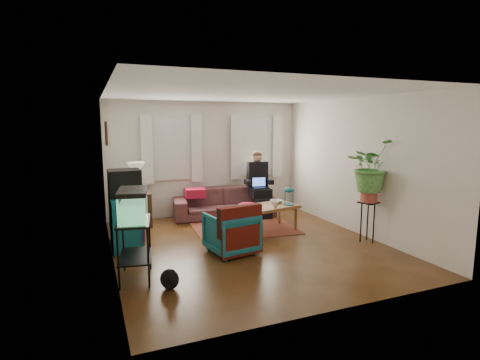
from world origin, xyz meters
name	(u,v)px	position (x,y,z in m)	size (l,w,h in m)	color
floor	(249,245)	(0.00, 0.00, 0.00)	(4.50, 5.00, 0.01)	#4F2B14
ceiling	(249,94)	(0.00, 0.00, 2.60)	(4.50, 5.00, 0.01)	white
wall_back	(206,159)	(0.00, 2.50, 1.30)	(4.50, 0.01, 2.60)	silver
wall_front	(339,199)	(0.00, -2.50, 1.30)	(4.50, 0.01, 2.60)	silver
wall_left	(109,179)	(-2.25, 0.00, 1.30)	(0.01, 5.00, 2.60)	silver
wall_right	(356,166)	(2.25, 0.00, 1.30)	(0.01, 5.00, 2.60)	silver
window_left	(172,149)	(-0.80, 2.48, 1.55)	(1.08, 0.04, 1.38)	white
window_right	(256,147)	(1.25, 2.48, 1.55)	(1.08, 0.04, 1.38)	white
curtains_left	(172,149)	(-0.80, 2.40, 1.55)	(1.36, 0.06, 1.50)	white
curtains_right	(257,147)	(1.25, 2.40, 1.55)	(1.36, 0.06, 1.50)	white
picture_frame	(107,133)	(-2.21, 0.85, 1.95)	(0.04, 0.32, 0.40)	#3D2616
area_rug	(244,227)	(0.34, 1.06, 0.01)	(2.00, 1.60, 0.01)	brown
sofa	(224,198)	(0.27, 2.05, 0.44)	(2.26, 0.89, 0.89)	brown
seated_person	(258,186)	(1.08, 1.94, 0.67)	(0.57, 0.70, 1.35)	black
side_table	(138,210)	(-1.65, 1.93, 0.35)	(0.48, 0.48, 0.70)	#3F2B17
table_lamp	(136,179)	(-1.65, 1.93, 1.01)	(0.36, 0.36, 0.64)	white
dresser	(126,222)	(-1.99, 0.75, 0.43)	(0.48, 0.96, 0.87)	#105864
crt_tv	(124,183)	(-1.97, 0.84, 1.10)	(0.53, 0.48, 0.46)	black
aquarium_stand	(135,250)	(-2.00, -0.75, 0.41)	(0.41, 0.74, 0.83)	black
aquarium	(133,205)	(-2.00, -0.75, 1.04)	(0.37, 0.67, 0.43)	#7FD899
black_cat	(170,277)	(-1.63, -1.22, 0.16)	(0.24, 0.37, 0.31)	black
armchair	(231,231)	(-0.41, -0.24, 0.37)	(0.73, 0.68, 0.75)	navy
serape_throw	(240,225)	(-0.37, -0.52, 0.53)	(0.75, 0.17, 0.62)	#9E0A0A
coffee_table	(267,218)	(0.68, 0.68, 0.25)	(1.23, 0.67, 0.51)	brown
cup_a	(259,206)	(0.43, 0.52, 0.56)	(0.14, 0.14, 0.11)	white
cup_b	(275,205)	(0.78, 0.49, 0.56)	(0.11, 0.11, 0.10)	beige
bowl	(277,201)	(0.99, 0.86, 0.54)	(0.24, 0.24, 0.06)	white
snack_tray	(248,205)	(0.32, 0.78, 0.53)	(0.38, 0.38, 0.04)	#B21414
birdcage	(289,196)	(1.13, 0.60, 0.69)	(0.20, 0.20, 0.36)	#115B6B
plant_stand	(367,222)	(2.05, -0.62, 0.37)	(0.31, 0.31, 0.73)	black
potted_plant	(370,174)	(2.05, -0.62, 1.24)	(0.84, 0.72, 0.93)	#599947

